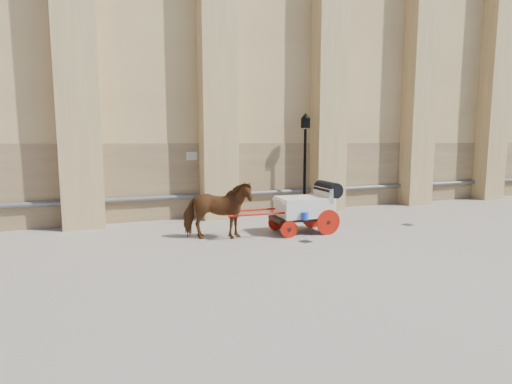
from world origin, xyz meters
name	(u,v)px	position (x,y,z in m)	size (l,w,h in m)	color
ground	(279,235)	(0.00, 0.00, 0.00)	(90.00, 90.00, 0.00)	slate
cathedral	(253,22)	(2.07, 7.81, 9.01)	(44.80, 9.20, 19.20)	tan
horse	(217,210)	(-2.03, 0.24, 0.92)	(0.99, 2.18, 1.84)	brown
carriage	(308,205)	(1.10, 0.07, 0.92)	(3.96, 1.42, 1.71)	black
street_lamp	(305,160)	(2.65, 3.20, 2.28)	(0.40, 0.40, 4.25)	black
drain_grate_near	(305,241)	(0.40, -1.07, 0.01)	(0.32, 0.32, 0.01)	black
drain_grate_far	(408,225)	(5.13, -0.26, 0.01)	(0.32, 0.32, 0.01)	black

